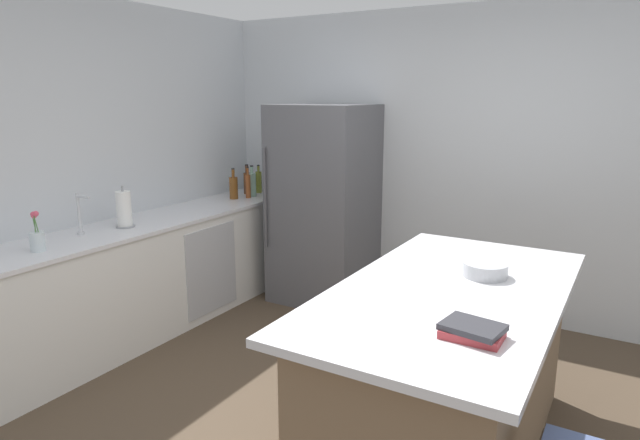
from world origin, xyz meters
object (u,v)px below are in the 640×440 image
(sink_faucet, at_px, (80,213))
(mixing_bowl, at_px, (485,270))
(refrigerator, at_px, (324,205))
(vinegar_bottle, at_px, (248,185))
(paper_towel_roll, at_px, (124,210))
(flower_vase, at_px, (37,238))
(syrup_bottle, at_px, (247,182))
(whiskey_bottle, at_px, (234,187))
(gin_bottle, at_px, (252,184))
(olive_oil_bottle, at_px, (259,182))
(cookbook_stack, at_px, (472,331))
(kitchen_island, at_px, (446,372))

(sink_faucet, relative_size, mixing_bowl, 1.29)
(refrigerator, distance_m, mixing_bowl, 2.28)
(vinegar_bottle, bearing_deg, sink_faucet, -94.29)
(paper_towel_roll, bearing_deg, flower_vase, -85.97)
(syrup_bottle, bearing_deg, whiskey_bottle, -77.95)
(paper_towel_roll, height_order, gin_bottle, paper_towel_roll)
(gin_bottle, distance_m, mixing_bowl, 2.95)
(flower_vase, relative_size, olive_oil_bottle, 0.92)
(whiskey_bottle, distance_m, cookbook_stack, 3.44)
(refrigerator, bearing_deg, kitchen_island, -44.17)
(olive_oil_bottle, relative_size, mixing_bowl, 1.22)
(olive_oil_bottle, height_order, whiskey_bottle, whiskey_bottle)
(gin_bottle, relative_size, cookbook_stack, 1.20)
(vinegar_bottle, bearing_deg, paper_towel_roll, -92.56)
(paper_towel_roll, bearing_deg, kitchen_island, -2.94)
(kitchen_island, height_order, syrup_bottle, syrup_bottle)
(sink_faucet, bearing_deg, whiskey_bottle, 88.55)
(cookbook_stack, bearing_deg, refrigerator, 131.96)
(vinegar_bottle, bearing_deg, syrup_bottle, 130.56)
(kitchen_island, bearing_deg, olive_oil_bottle, 144.57)
(flower_vase, relative_size, syrup_bottle, 0.89)
(refrigerator, xyz_separation_m, sink_faucet, (-0.91, -1.85, 0.16))
(sink_faucet, height_order, whiskey_bottle, sink_faucet)
(refrigerator, xyz_separation_m, gin_bottle, (-0.80, -0.02, 0.13))
(sink_faucet, distance_m, cookbook_stack, 2.89)
(syrup_bottle, relative_size, gin_bottle, 0.98)
(gin_bottle, bearing_deg, whiskey_bottle, -108.61)
(kitchen_island, xyz_separation_m, gin_bottle, (-2.51, 1.64, 0.55))
(kitchen_island, distance_m, cookbook_stack, 0.75)
(paper_towel_roll, relative_size, syrup_bottle, 1.05)
(flower_vase, height_order, vinegar_bottle, vinegar_bottle)
(refrigerator, height_order, sink_faucet, refrigerator)
(syrup_bottle, bearing_deg, flower_vase, -86.60)
(syrup_bottle, height_order, mixing_bowl, syrup_bottle)
(sink_faucet, distance_m, whiskey_bottle, 1.63)
(refrigerator, distance_m, whiskey_bottle, 0.91)
(refrigerator, relative_size, flower_vase, 6.82)
(syrup_bottle, xyz_separation_m, cookbook_stack, (2.89, -2.24, -0.06))
(olive_oil_bottle, relative_size, cookbook_stack, 1.13)
(flower_vase, bearing_deg, cookbook_stack, 1.66)
(syrup_bottle, distance_m, vinegar_bottle, 0.23)
(whiskey_bottle, bearing_deg, refrigerator, 14.05)
(vinegar_bottle, bearing_deg, kitchen_island, -31.90)
(refrigerator, xyz_separation_m, vinegar_bottle, (-0.78, -0.11, 0.13))
(sink_faucet, height_order, syrup_bottle, sink_faucet)
(refrigerator, bearing_deg, sink_faucet, -116.27)
(refrigerator, xyz_separation_m, syrup_bottle, (-0.93, 0.07, 0.12))
(olive_oil_bottle, relative_size, gin_bottle, 0.94)
(syrup_bottle, xyz_separation_m, mixing_bowl, (2.74, -1.46, -0.05))
(refrigerator, distance_m, gin_bottle, 0.81)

